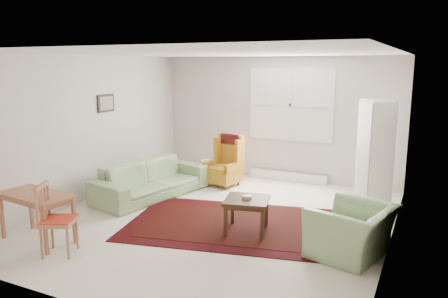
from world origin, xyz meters
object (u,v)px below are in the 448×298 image
at_px(wingback_chair, 223,161).
at_px(desk_chair, 58,219).
at_px(desk, 38,217).
at_px(sofa, 151,173).
at_px(stool, 209,171).
at_px(armchair, 352,226).
at_px(cabinet, 375,157).
at_px(coffee_table, 247,215).

xyz_separation_m(wingback_chair, desk_chair, (-0.47, -3.71, -0.05)).
relative_size(wingback_chair, desk_chair, 1.11).
bearing_deg(desk, desk_chair, -17.09).
distance_m(wingback_chair, desk, 3.69).
relative_size(sofa, stool, 4.82).
xyz_separation_m(armchair, wingback_chair, (-2.83, 2.16, 0.12)).
xyz_separation_m(sofa, stool, (0.47, 1.30, -0.21)).
relative_size(cabinet, desk, 1.73).
distance_m(sofa, armchair, 3.79).
height_order(armchair, stool, armchair).
relative_size(wingback_chair, desk, 0.97).
distance_m(stool, desk, 3.69).
distance_m(armchair, desk_chair, 3.64).
height_order(wingback_chair, cabinet, cabinet).
height_order(sofa, coffee_table, sofa).
distance_m(sofa, coffee_table, 2.34).
bearing_deg(armchair, sofa, -90.13).
xyz_separation_m(armchair, desk, (-3.87, -1.37, -0.06)).
xyz_separation_m(sofa, coffee_table, (2.19, -0.79, -0.19)).
relative_size(coffee_table, stool, 1.33).
bearing_deg(armchair, cabinet, -165.61).
bearing_deg(stool, wingback_chair, -14.04).
relative_size(wingback_chair, stool, 2.22).
xyz_separation_m(coffee_table, desk_chair, (-1.82, -1.71, 0.21)).
bearing_deg(stool, cabinet, -7.02).
bearing_deg(armchair, desk_chair, -50.39).
bearing_deg(stool, coffee_table, -50.60).
bearing_deg(stool, desk, -100.49).
xyz_separation_m(wingback_chair, desk, (-1.04, -3.53, -0.17)).
xyz_separation_m(coffee_table, cabinet, (1.48, 1.70, 0.65)).
bearing_deg(cabinet, coffee_table, -155.28).
distance_m(coffee_table, desk_chair, 2.50).
relative_size(desk, desk_chair, 1.15).
relative_size(coffee_table, cabinet, 0.34).
bearing_deg(coffee_table, sofa, 160.10).
height_order(stool, desk, desk).
xyz_separation_m(armchair, stool, (-3.20, 2.25, -0.16)).
bearing_deg(cabinet, stool, 148.64).
bearing_deg(wingback_chair, desk, -95.98).
xyz_separation_m(sofa, desk, (-0.20, -2.32, -0.11)).
height_order(armchair, coffee_table, armchair).
height_order(sofa, wingback_chair, wingback_chair).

